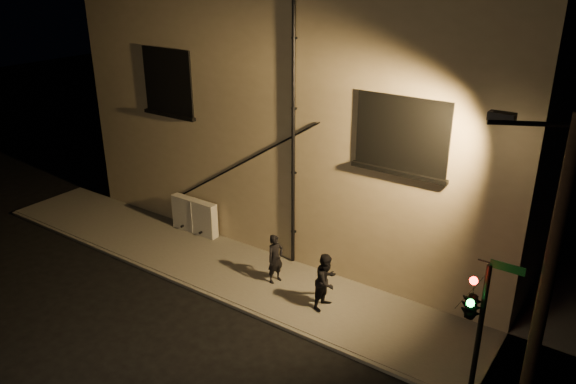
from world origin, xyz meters
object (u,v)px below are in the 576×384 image
Objects in this scene: utility_cabinet at (195,216)px; streetlamp_pole at (545,263)px; pedestrian_b at (326,281)px; traffic_signal at (472,304)px; pedestrian_a at (275,259)px.

utility_cabinet is 12.26m from streetlamp_pole.
utility_cabinet is at bearing 81.40° from pedestrian_b.
utility_cabinet is at bearing 170.07° from streetlamp_pole.
streetlamp_pole is (11.75, -2.06, 2.85)m from utility_cabinet.
traffic_signal is 0.51× the size of streetlamp_pole.
utility_cabinet is 6.46m from pedestrian_b.
pedestrian_a is (4.35, -1.08, 0.14)m from utility_cabinet.
pedestrian_b reaches higher than pedestrian_a.
pedestrian_b is at bearing -83.73° from pedestrian_a.
streetlamp_pole is at bearing 19.11° from traffic_signal.
streetlamp_pole reaches higher than utility_cabinet.
traffic_signal is at bearing -88.09° from pedestrian_a.
traffic_signal reaches higher than pedestrian_b.
streetlamp_pole is (5.44, -0.70, 2.66)m from pedestrian_b.
utility_cabinet is 10.98m from traffic_signal.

